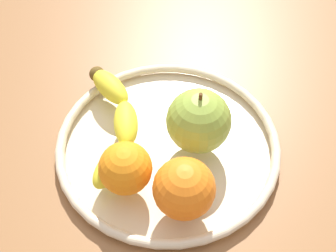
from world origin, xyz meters
TOP-DOWN VIEW (x-y plane):
  - ground_plane at (0.00, 0.00)cm, footprint 158.18×158.18cm
  - fruit_bowl at (0.00, 0.00)cm, footprint 28.38×28.38cm
  - banana at (0.03, 6.94)cm, footprint 18.50×11.01cm
  - apple at (1.11, -3.48)cm, footprint 7.86×7.86cm
  - orange_back_right at (-8.11, -4.30)cm, footprint 6.93×6.93cm
  - orange_back_left at (-7.27, 2.78)cm, footprint 6.14×6.14cm

SIDE VIEW (x-z plane):
  - ground_plane at x=0.00cm, z-range -4.00..0.00cm
  - fruit_bowl at x=0.00cm, z-range 0.02..1.82cm
  - banana at x=0.03cm, z-range 1.80..4.83cm
  - orange_back_left at x=-7.27cm, z-range 1.80..7.94cm
  - orange_back_right at x=-8.11cm, z-range 1.80..8.73cm
  - apple at x=1.11cm, z-range 1.40..10.07cm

